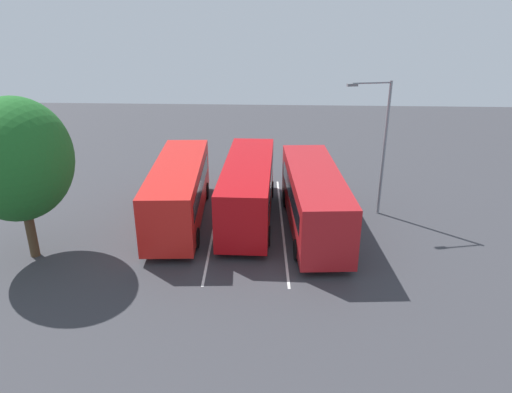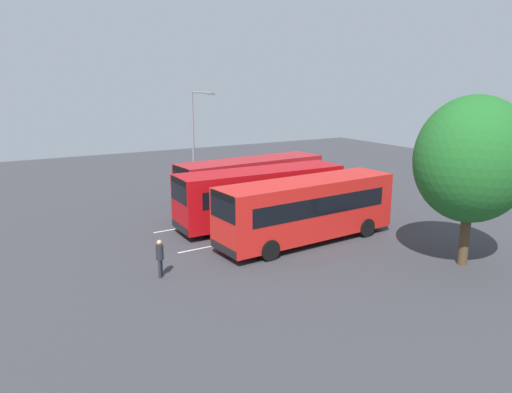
{
  "view_description": "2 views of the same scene",
  "coord_description": "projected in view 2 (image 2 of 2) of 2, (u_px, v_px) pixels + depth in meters",
  "views": [
    {
      "loc": [
        -23.92,
        -1.54,
        11.3
      ],
      "look_at": [
        -1.07,
        -0.47,
        1.99
      ],
      "focal_mm": 33.4,
      "sensor_mm": 36.0,
      "label": 1
    },
    {
      "loc": [
        14.36,
        23.27,
        8.14
      ],
      "look_at": [
        0.88,
        -0.06,
        1.71
      ],
      "focal_mm": 33.7,
      "sensor_mm": 36.0,
      "label": 2
    }
  ],
  "objects": [
    {
      "name": "pedestrian",
      "position": [
        160.0,
        255.0,
        20.33
      ],
      "size": [
        0.45,
        0.45,
        1.68
      ],
      "rotation": [
        0.0,
        0.0,
        2.42
      ],
      "color": "#232833",
      "rests_on": "ground"
    },
    {
      "name": "lane_stripe_outer_left",
      "position": [
        254.0,
        215.0,
        30.05
      ],
      "size": [
        13.15,
        0.68,
        0.01
      ],
      "primitive_type": "cube",
      "rotation": [
        0.0,
        0.0,
        0.04
      ],
      "color": "silver",
      "rests_on": "ground"
    },
    {
      "name": "lane_stripe_inner_left",
      "position": [
        287.0,
        231.0,
        26.9
      ],
      "size": [
        13.15,
        0.68,
        0.01
      ],
      "primitive_type": "cube",
      "rotation": [
        0.0,
        0.0,
        0.04
      ],
      "color": "silver",
      "rests_on": "ground"
    },
    {
      "name": "ground_plane",
      "position": [
        269.0,
        223.0,
        28.48
      ],
      "size": [
        66.11,
        66.11,
        0.0
      ],
      "primitive_type": "plane",
      "color": "#38383D"
    },
    {
      "name": "bus_far_left",
      "position": [
        251.0,
        182.0,
        31.35
      ],
      "size": [
        10.18,
        3.27,
        3.27
      ],
      "rotation": [
        0.0,
        0.0,
        0.07
      ],
      "color": "#AD191E",
      "rests_on": "ground"
    },
    {
      "name": "street_lamp",
      "position": [
        195.0,
        139.0,
        32.75
      ],
      "size": [
        0.69,
        2.45,
        7.58
      ],
      "rotation": [
        0.0,
        0.0,
        1.79
      ],
      "color": "gray",
      "rests_on": "ground"
    },
    {
      "name": "depot_tree",
      "position": [
        473.0,
        160.0,
        20.94
      ],
      "size": [
        5.32,
        4.79,
        7.65
      ],
      "color": "#4C3823",
      "rests_on": "ground"
    },
    {
      "name": "bus_center_left",
      "position": [
        261.0,
        195.0,
        27.71
      ],
      "size": [
        10.06,
        2.78,
        3.27
      ],
      "rotation": [
        0.0,
        0.0,
        -0.01
      ],
      "color": "#B70C11",
      "rests_on": "ground"
    },
    {
      "name": "bus_center_right",
      "position": [
        306.0,
        208.0,
        24.77
      ],
      "size": [
        10.17,
        3.18,
        3.27
      ],
      "rotation": [
        0.0,
        0.0,
        0.07
      ],
      "color": "red",
      "rests_on": "ground"
    }
  ]
}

